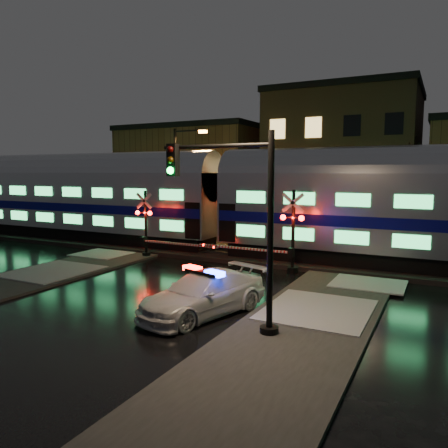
% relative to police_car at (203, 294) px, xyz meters
% --- Properties ---
extents(ground, '(120.00, 120.00, 0.00)m').
position_rel_police_car_xyz_m(ground, '(-3.00, 4.91, -0.74)').
color(ground, black).
rests_on(ground, ground).
extents(ballast, '(90.00, 4.20, 0.24)m').
position_rel_police_car_xyz_m(ballast, '(-3.00, 9.91, -0.62)').
color(ballast, black).
rests_on(ballast, ground).
extents(sidewalk_right, '(4.00, 20.00, 0.12)m').
position_rel_police_car_xyz_m(sidewalk_right, '(3.50, -1.09, -0.68)').
color(sidewalk_right, '#2D2D2D').
rests_on(sidewalk_right, ground).
extents(building_left, '(14.00, 10.00, 9.00)m').
position_rel_police_car_xyz_m(building_left, '(-16.00, 26.91, 3.76)').
color(building_left, brown).
rests_on(building_left, ground).
extents(building_mid, '(12.00, 11.00, 11.50)m').
position_rel_police_car_xyz_m(building_mid, '(-1.00, 27.41, 5.01)').
color(building_mid, brown).
rests_on(building_mid, ground).
extents(train, '(51.00, 3.12, 5.92)m').
position_rel_police_car_xyz_m(train, '(-4.39, 9.91, 2.65)').
color(train, black).
rests_on(train, ballast).
extents(police_car, '(3.40, 5.41, 1.63)m').
position_rel_police_car_xyz_m(police_car, '(0.00, 0.00, 0.00)').
color(police_car, silver).
rests_on(police_car, ground).
extents(crossing_signal_right, '(5.72, 0.65, 4.05)m').
position_rel_police_car_xyz_m(crossing_signal_right, '(0.45, 7.22, 0.94)').
color(crossing_signal_right, black).
rests_on(crossing_signal_right, ground).
extents(crossing_signal_left, '(5.43, 0.64, 3.84)m').
position_rel_police_car_xyz_m(crossing_signal_left, '(-7.59, 7.21, 0.85)').
color(crossing_signal_left, black).
rests_on(crossing_signal_left, ground).
extents(traffic_light, '(3.94, 0.71, 6.09)m').
position_rel_police_car_xyz_m(traffic_light, '(1.81, -0.92, 2.50)').
color(traffic_light, black).
rests_on(traffic_light, ground).
extents(streetlight, '(2.66, 0.28, 7.96)m').
position_rel_police_car_xyz_m(streetlight, '(-9.94, 13.91, 3.85)').
color(streetlight, black).
rests_on(streetlight, ground).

